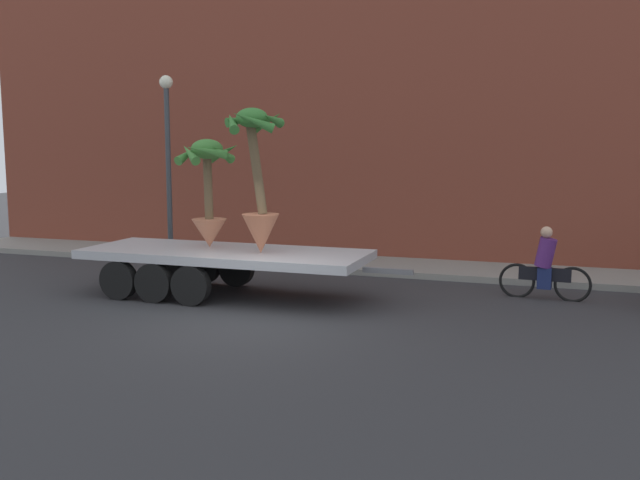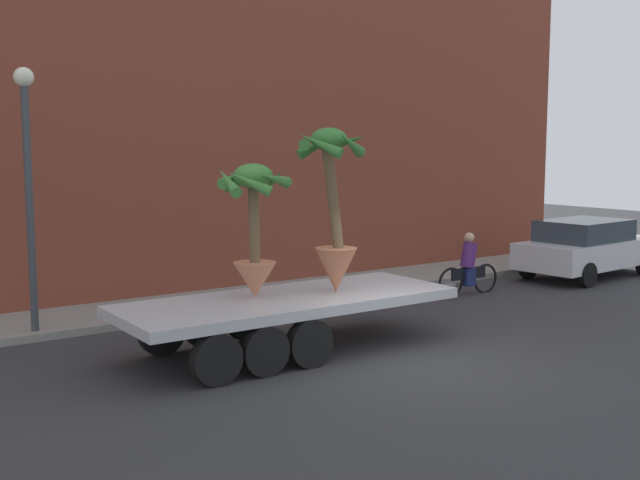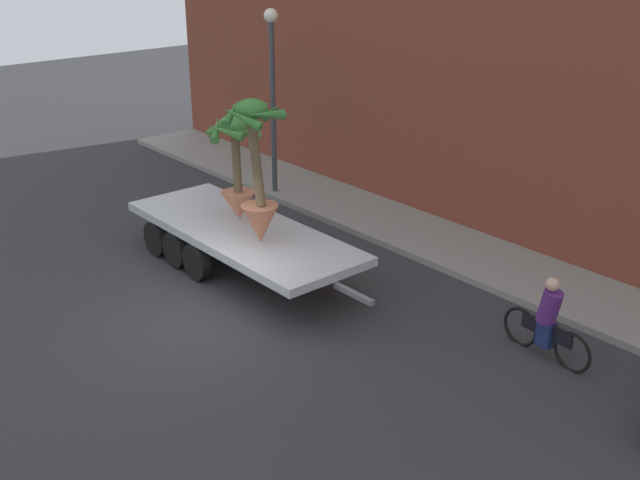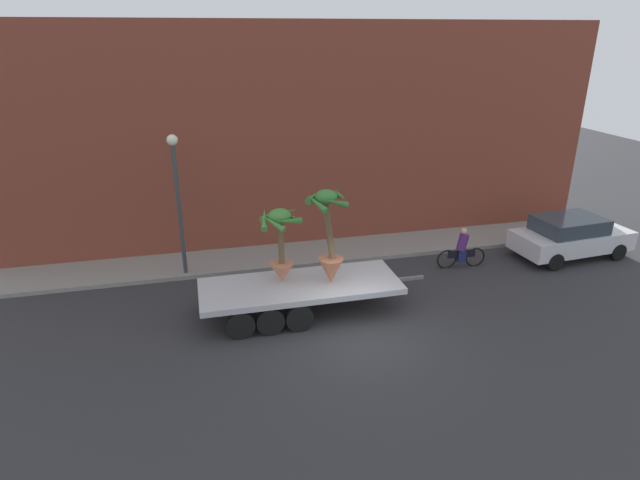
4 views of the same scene
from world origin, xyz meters
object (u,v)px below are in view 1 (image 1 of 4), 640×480
(potted_palm_middle, at_px, (257,185))
(street_lamp, at_px, (168,142))
(potted_palm_rear, at_px, (208,189))
(cyclist, at_px, (545,267))
(flatbed_trailer, at_px, (214,259))

(potted_palm_middle, xyz_separation_m, street_lamp, (-4.23, 3.63, 0.87))
(potted_palm_rear, distance_m, cyclist, 7.22)
(flatbed_trailer, height_order, cyclist, cyclist)
(cyclist, xyz_separation_m, street_lamp, (-9.74, 1.58, 2.56))
(potted_palm_middle, bearing_deg, flatbed_trailer, 171.04)
(potted_palm_middle, bearing_deg, street_lamp, 139.36)
(flatbed_trailer, height_order, street_lamp, street_lamp)
(potted_palm_middle, relative_size, cyclist, 1.58)
(potted_palm_middle, distance_m, street_lamp, 5.64)
(potted_palm_rear, distance_m, street_lamp, 4.40)
(flatbed_trailer, bearing_deg, cyclist, 15.83)
(street_lamp, bearing_deg, flatbed_trailer, -47.93)
(potted_palm_middle, height_order, cyclist, potted_palm_middle)
(cyclist, relative_size, street_lamp, 0.38)
(potted_palm_rear, xyz_separation_m, cyclist, (6.87, 1.60, -1.57))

